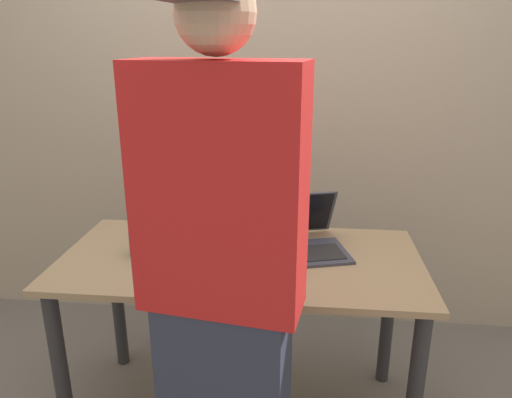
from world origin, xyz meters
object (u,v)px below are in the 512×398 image
Objects in this scene: laptop at (305,237)px; coffee_mug at (140,243)px; beer_bottle_green at (224,216)px; beer_bottle_brown at (180,223)px; beer_bottle_amber at (200,221)px; person_figure at (222,300)px; beer_bottle_dark at (199,213)px.

laptop is 0.68m from coffee_mug.
beer_bottle_brown is at bearing -136.48° from beer_bottle_green.
beer_bottle_amber is 0.93× the size of beer_bottle_brown.
person_figure is at bearing -52.18° from coffee_mug.
beer_bottle_green is 2.56× the size of coffee_mug.
beer_bottle_green is 0.37m from coffee_mug.
beer_bottle_green is 0.77m from person_figure.
coffee_mug is at bearing -163.78° from beer_bottle_brown.
person_figure reaches higher than laptop.
beer_bottle_dark is at bearing 44.24° from coffee_mug.
person_figure is (0.20, -0.64, 0.02)m from beer_bottle_amber.
person_figure is at bearing -72.37° from beer_bottle_amber.
laptop is 0.36m from beer_bottle_green.
person_figure is at bearing -80.85° from beer_bottle_green.
coffee_mug is (-0.23, -0.08, -0.07)m from beer_bottle_amber.
beer_bottle_dark is 0.17× the size of person_figure.
laptop is 3.69× the size of coffee_mug.
beer_bottle_dark reaches higher than coffee_mug.
coffee_mug is (-0.31, -0.19, -0.06)m from beer_bottle_green.
coffee_mug is (-0.67, -0.14, 0.00)m from laptop.
coffee_mug is at bearing -135.76° from beer_bottle_dark.
beer_bottle_dark is at bearing 172.77° from laptop.
coffee_mug is (-0.16, -0.05, -0.08)m from beer_bottle_brown.
laptop is 0.24× the size of person_figure.
beer_bottle_amber is 0.26m from coffee_mug.
beer_bottle_brown is at bearing 114.55° from person_figure.
laptop is 0.74m from person_figure.
beer_bottle_brown is 2.92× the size of coffee_mug.
beer_bottle_green reaches higher than laptop.
beer_bottle_dark is at bearing 73.67° from beer_bottle_brown.
coffee_mug is at bearing -148.30° from beer_bottle_green.
beer_bottle_dark is at bearing 178.32° from beer_bottle_green.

